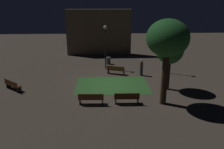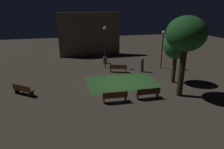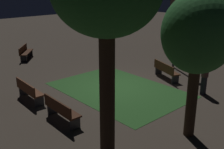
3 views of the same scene
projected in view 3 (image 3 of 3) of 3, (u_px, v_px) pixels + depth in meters
ground_plane at (115, 87)px, 13.53m from camera, size 60.00×60.00×0.00m
grass_lawn at (118, 90)px, 13.14m from camera, size 6.27×4.33×0.01m
bench_by_lamp at (29, 90)px, 11.80m from camera, size 1.82×0.55×0.88m
bench_front_right at (61, 110)px, 10.01m from camera, size 1.81×0.52×0.88m
bench_front_left at (25, 52)px, 18.31m from camera, size 1.69×1.53×0.88m
bench_path_side at (166, 70)px, 14.51m from camera, size 1.86×1.07×0.88m
tree_lawn_side at (198, 35)px, 8.21m from camera, size 2.24×2.24×4.69m
lamp_post_plaza_east at (177, 15)px, 15.66m from camera, size 0.36×0.36×4.58m
trash_bin at (194, 57)px, 17.36m from camera, size 0.49×0.49×0.80m
pedestrian at (205, 76)px, 12.38m from camera, size 0.32×0.32×1.61m
building_wall_backdrop at (220, 10)px, 20.33m from camera, size 8.41×0.80×5.88m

